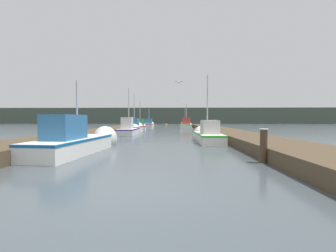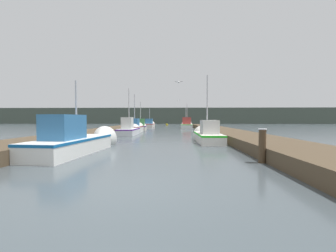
{
  "view_description": "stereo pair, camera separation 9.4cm",
  "coord_description": "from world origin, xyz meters",
  "px_view_note": "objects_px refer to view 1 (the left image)",
  "views": [
    {
      "loc": [
        1.07,
        -4.83,
        1.55
      ],
      "look_at": [
        0.57,
        13.49,
        0.92
      ],
      "focal_mm": 24.0,
      "sensor_mm": 36.0,
      "label": 1
    },
    {
      "loc": [
        1.17,
        -4.83,
        1.55
      ],
      "look_at": [
        0.57,
        13.49,
        0.92
      ],
      "focal_mm": 24.0,
      "sensor_mm": 36.0,
      "label": 2
    }
  ],
  "objects_px": {
    "mooring_piling_1": "(264,145)",
    "fishing_boat_5": "(186,125)",
    "fishing_boat_2": "(129,130)",
    "fishing_boat_3": "(135,128)",
    "fishing_boat_0": "(80,141)",
    "seagull_1": "(178,100)",
    "fishing_boat_7": "(185,124)",
    "mooring_piling_0": "(206,128)",
    "fishing_boat_4": "(140,126)",
    "fishing_boat_1": "(207,135)",
    "seagull_lead": "(179,82)",
    "channel_buoy": "(166,125)",
    "fishing_boat_6": "(149,124)"
  },
  "relations": [
    {
      "from": "mooring_piling_1",
      "to": "fishing_boat_5",
      "type": "bearing_deg",
      "value": 92.48
    },
    {
      "from": "fishing_boat_2",
      "to": "fishing_boat_3",
      "type": "relative_size",
      "value": 0.95
    },
    {
      "from": "fishing_boat_0",
      "to": "seagull_1",
      "type": "height_order",
      "value": "seagull_1"
    },
    {
      "from": "fishing_boat_7",
      "to": "seagull_1",
      "type": "xyz_separation_m",
      "value": [
        -1.59,
        -10.1,
        3.94
      ]
    },
    {
      "from": "mooring_piling_1",
      "to": "mooring_piling_0",
      "type": "bearing_deg",
      "value": 90.19
    },
    {
      "from": "fishing_boat_2",
      "to": "fishing_boat_4",
      "type": "relative_size",
      "value": 0.99
    },
    {
      "from": "seagull_1",
      "to": "fishing_boat_4",
      "type": "bearing_deg",
      "value": 57.2
    },
    {
      "from": "fishing_boat_1",
      "to": "mooring_piling_0",
      "type": "bearing_deg",
      "value": 81.87
    },
    {
      "from": "fishing_boat_2",
      "to": "mooring_piling_0",
      "type": "relative_size",
      "value": 3.68
    },
    {
      "from": "mooring_piling_0",
      "to": "fishing_boat_4",
      "type": "bearing_deg",
      "value": 133.37
    },
    {
      "from": "seagull_lead",
      "to": "seagull_1",
      "type": "distance_m",
      "value": 18.62
    },
    {
      "from": "fishing_boat_7",
      "to": "seagull_lead",
      "type": "xyz_separation_m",
      "value": [
        -1.82,
        -28.71,
        3.75
      ]
    },
    {
      "from": "fishing_boat_2",
      "to": "mooring_piling_1",
      "type": "xyz_separation_m",
      "value": [
        7.37,
        -13.17,
        0.13
      ]
    },
    {
      "from": "channel_buoy",
      "to": "fishing_boat_3",
      "type": "bearing_deg",
      "value": -96.41
    },
    {
      "from": "fishing_boat_4",
      "to": "mooring_piling_0",
      "type": "height_order",
      "value": "fishing_boat_4"
    },
    {
      "from": "seagull_lead",
      "to": "channel_buoy",
      "type": "bearing_deg",
      "value": -79.33
    },
    {
      "from": "mooring_piling_0",
      "to": "mooring_piling_1",
      "type": "bearing_deg",
      "value": -89.81
    },
    {
      "from": "fishing_boat_7",
      "to": "channel_buoy",
      "type": "distance_m",
      "value": 6.0
    },
    {
      "from": "fishing_boat_5",
      "to": "fishing_boat_7",
      "type": "relative_size",
      "value": 0.88
    },
    {
      "from": "fishing_boat_1",
      "to": "fishing_boat_3",
      "type": "bearing_deg",
      "value": 122.9
    },
    {
      "from": "fishing_boat_2",
      "to": "fishing_boat_4",
      "type": "xyz_separation_m",
      "value": [
        -0.29,
        8.77,
        0.02
      ]
    },
    {
      "from": "fishing_boat_0",
      "to": "fishing_boat_6",
      "type": "height_order",
      "value": "fishing_boat_6"
    },
    {
      "from": "fishing_boat_2",
      "to": "mooring_piling_1",
      "type": "bearing_deg",
      "value": -60.44
    },
    {
      "from": "fishing_boat_5",
      "to": "seagull_lead",
      "type": "distance_m",
      "value": 19.43
    },
    {
      "from": "fishing_boat_2",
      "to": "fishing_boat_5",
      "type": "bearing_deg",
      "value": 66.74
    },
    {
      "from": "fishing_boat_4",
      "to": "seagull_1",
      "type": "distance_m",
      "value": 8.12
    },
    {
      "from": "channel_buoy",
      "to": "seagull_lead",
      "type": "bearing_deg",
      "value": -86.43
    },
    {
      "from": "fishing_boat_1",
      "to": "channel_buoy",
      "type": "bearing_deg",
      "value": 95.87
    },
    {
      "from": "fishing_boat_0",
      "to": "mooring_piling_0",
      "type": "height_order",
      "value": "fishing_boat_0"
    },
    {
      "from": "fishing_boat_6",
      "to": "seagull_lead",
      "type": "bearing_deg",
      "value": -78.03
    },
    {
      "from": "fishing_boat_3",
      "to": "seagull_lead",
      "type": "height_order",
      "value": "fishing_boat_3"
    },
    {
      "from": "fishing_boat_0",
      "to": "fishing_boat_5",
      "type": "height_order",
      "value": "fishing_boat_5"
    },
    {
      "from": "fishing_boat_4",
      "to": "fishing_boat_5",
      "type": "relative_size",
      "value": 0.93
    },
    {
      "from": "fishing_boat_1",
      "to": "fishing_boat_2",
      "type": "relative_size",
      "value": 1.17
    },
    {
      "from": "fishing_boat_6",
      "to": "channel_buoy",
      "type": "bearing_deg",
      "value": 74.65
    },
    {
      "from": "fishing_boat_0",
      "to": "seagull_lead",
      "type": "bearing_deg",
      "value": 56.76
    },
    {
      "from": "fishing_boat_0",
      "to": "seagull_1",
      "type": "xyz_separation_m",
      "value": [
        4.91,
        24.62,
        3.82
      ]
    },
    {
      "from": "fishing_boat_1",
      "to": "seagull_1",
      "type": "distance_m",
      "value": 20.13
    },
    {
      "from": "fishing_boat_1",
      "to": "fishing_boat_6",
      "type": "xyz_separation_m",
      "value": [
        -6.67,
        24.78,
        0.03
      ]
    },
    {
      "from": "fishing_boat_4",
      "to": "mooring_piling_0",
      "type": "distance_m",
      "value": 11.09
    },
    {
      "from": "fishing_boat_3",
      "to": "fishing_boat_7",
      "type": "height_order",
      "value": "fishing_boat_3"
    },
    {
      "from": "fishing_boat_4",
      "to": "fishing_boat_5",
      "type": "xyz_separation_m",
      "value": [
        6.48,
        5.4,
        0.03
      ]
    },
    {
      "from": "fishing_boat_6",
      "to": "seagull_1",
      "type": "xyz_separation_m",
      "value": [
        5.02,
        -5.1,
        3.86
      ]
    },
    {
      "from": "fishing_boat_6",
      "to": "seagull_1",
      "type": "height_order",
      "value": "seagull_1"
    },
    {
      "from": "fishing_boat_4",
      "to": "fishing_boat_6",
      "type": "height_order",
      "value": "fishing_boat_4"
    },
    {
      "from": "fishing_boat_2",
      "to": "fishing_boat_5",
      "type": "distance_m",
      "value": 15.46
    },
    {
      "from": "fishing_boat_5",
      "to": "fishing_boat_6",
      "type": "bearing_deg",
      "value": 148.71
    },
    {
      "from": "fishing_boat_1",
      "to": "fishing_boat_5",
      "type": "distance_m",
      "value": 20.08
    },
    {
      "from": "fishing_boat_5",
      "to": "mooring_piling_0",
      "type": "xyz_separation_m",
      "value": [
        1.14,
        -13.46,
        0.13
      ]
    },
    {
      "from": "mooring_piling_0",
      "to": "seagull_lead",
      "type": "relative_size",
      "value": 2.31
    }
  ]
}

